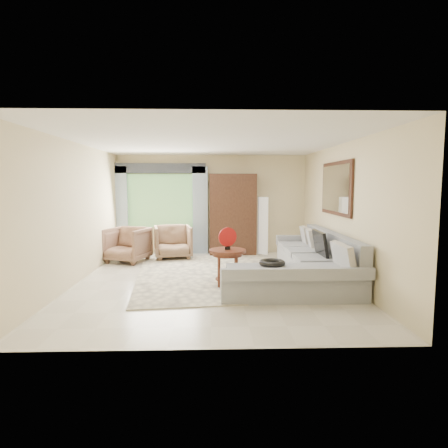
{
  "coord_description": "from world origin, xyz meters",
  "views": [
    {
      "loc": [
        0.02,
        -6.99,
        1.82
      ],
      "look_at": [
        0.25,
        0.35,
        1.05
      ],
      "focal_mm": 30.0,
      "sensor_mm": 36.0,
      "label": 1
    }
  ],
  "objects_px": {
    "armchair_left": "(127,245)",
    "armchair_right": "(173,242)",
    "coffee_table": "(228,267)",
    "armoire": "(233,214)",
    "floor_lamp": "(263,226)",
    "tv_screen": "(320,244)",
    "potted_plant": "(129,247)",
    "sectional_sofa": "(307,267)"
  },
  "relations": [
    {
      "from": "armchair_left",
      "to": "armoire",
      "type": "bearing_deg",
      "value": 37.77
    },
    {
      "from": "floor_lamp",
      "to": "coffee_table",
      "type": "bearing_deg",
      "value": -108.54
    },
    {
      "from": "coffee_table",
      "to": "potted_plant",
      "type": "distance_m",
      "value": 3.69
    },
    {
      "from": "sectional_sofa",
      "to": "armchair_left",
      "type": "distance_m",
      "value": 4.28
    },
    {
      "from": "sectional_sofa",
      "to": "potted_plant",
      "type": "bearing_deg",
      "value": 146.07
    },
    {
      "from": "sectional_sofa",
      "to": "armchair_right",
      "type": "relative_size",
      "value": 3.84
    },
    {
      "from": "armchair_right",
      "to": "armchair_left",
      "type": "bearing_deg",
      "value": -169.63
    },
    {
      "from": "coffee_table",
      "to": "floor_lamp",
      "type": "bearing_deg",
      "value": 71.46
    },
    {
      "from": "armchair_right",
      "to": "potted_plant",
      "type": "height_order",
      "value": "armchair_right"
    },
    {
      "from": "coffee_table",
      "to": "armoire",
      "type": "xyz_separation_m",
      "value": [
        0.26,
        3.1,
        0.7
      ]
    },
    {
      "from": "potted_plant",
      "to": "floor_lamp",
      "type": "distance_m",
      "value": 3.5
    },
    {
      "from": "armchair_right",
      "to": "armoire",
      "type": "relative_size",
      "value": 0.43
    },
    {
      "from": "sectional_sofa",
      "to": "armchair_right",
      "type": "distance_m",
      "value": 3.65
    },
    {
      "from": "tv_screen",
      "to": "armchair_right",
      "type": "bearing_deg",
      "value": 142.42
    },
    {
      "from": "armchair_left",
      "to": "potted_plant",
      "type": "relative_size",
      "value": 1.77
    },
    {
      "from": "tv_screen",
      "to": "armoire",
      "type": "bearing_deg",
      "value": 118.13
    },
    {
      "from": "tv_screen",
      "to": "floor_lamp",
      "type": "distance_m",
      "value": 2.95
    },
    {
      "from": "coffee_table",
      "to": "armchair_left",
      "type": "height_order",
      "value": "armchair_left"
    },
    {
      "from": "coffee_table",
      "to": "armoire",
      "type": "relative_size",
      "value": 0.32
    },
    {
      "from": "sectional_sofa",
      "to": "potted_plant",
      "type": "height_order",
      "value": "sectional_sofa"
    },
    {
      "from": "coffee_table",
      "to": "potted_plant",
      "type": "xyz_separation_m",
      "value": [
        -2.38,
        2.81,
        -0.09
      ]
    },
    {
      "from": "sectional_sofa",
      "to": "armchair_right",
      "type": "xyz_separation_m",
      "value": [
        -2.74,
        2.41,
        0.13
      ]
    },
    {
      "from": "potted_plant",
      "to": "floor_lamp",
      "type": "relative_size",
      "value": 0.34
    },
    {
      "from": "tv_screen",
      "to": "potted_plant",
      "type": "bearing_deg",
      "value": 148.73
    },
    {
      "from": "tv_screen",
      "to": "floor_lamp",
      "type": "xyz_separation_m",
      "value": [
        -0.7,
        2.87,
        0.03
      ]
    },
    {
      "from": "sectional_sofa",
      "to": "tv_screen",
      "type": "bearing_deg",
      "value": 18.83
    },
    {
      "from": "tv_screen",
      "to": "potted_plant",
      "type": "height_order",
      "value": "tv_screen"
    },
    {
      "from": "potted_plant",
      "to": "floor_lamp",
      "type": "bearing_deg",
      "value": 5.81
    },
    {
      "from": "armchair_right",
      "to": "tv_screen",
      "type": "bearing_deg",
      "value": -48.69
    },
    {
      "from": "tv_screen",
      "to": "armchair_left",
      "type": "distance_m",
      "value": 4.48
    },
    {
      "from": "armchair_left",
      "to": "floor_lamp",
      "type": "relative_size",
      "value": 0.6
    },
    {
      "from": "armchair_left",
      "to": "floor_lamp",
      "type": "xyz_separation_m",
      "value": [
        3.34,
        0.96,
        0.34
      ]
    },
    {
      "from": "armchair_right",
      "to": "armoire",
      "type": "xyz_separation_m",
      "value": [
        1.51,
        0.49,
        0.64
      ]
    },
    {
      "from": "tv_screen",
      "to": "floor_lamp",
      "type": "bearing_deg",
      "value": 103.72
    },
    {
      "from": "tv_screen",
      "to": "armchair_right",
      "type": "distance_m",
      "value": 3.81
    },
    {
      "from": "floor_lamp",
      "to": "tv_screen",
      "type": "bearing_deg",
      "value": -76.28
    },
    {
      "from": "sectional_sofa",
      "to": "floor_lamp",
      "type": "bearing_deg",
      "value": 98.33
    },
    {
      "from": "sectional_sofa",
      "to": "floor_lamp",
      "type": "xyz_separation_m",
      "value": [
        -0.43,
        2.96,
        0.47
      ]
    },
    {
      "from": "coffee_table",
      "to": "armchair_right",
      "type": "relative_size",
      "value": 0.74
    },
    {
      "from": "sectional_sofa",
      "to": "potted_plant",
      "type": "distance_m",
      "value": 4.67
    },
    {
      "from": "coffee_table",
      "to": "armoire",
      "type": "bearing_deg",
      "value": 85.21
    },
    {
      "from": "armchair_left",
      "to": "armchair_right",
      "type": "relative_size",
      "value": 1.0
    }
  ]
}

